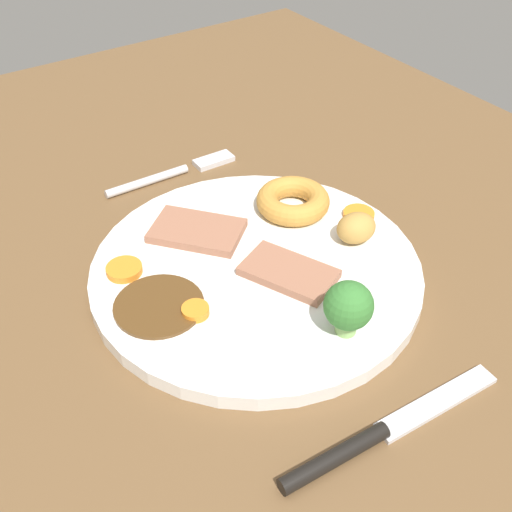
{
  "coord_description": "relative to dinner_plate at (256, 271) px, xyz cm",
  "views": [
    {
      "loc": [
        31.37,
        -26.76,
        41.06
      ],
      "look_at": [
        -3.55,
        -2.94,
        6.0
      ],
      "focal_mm": 44.24,
      "sensor_mm": 36.0,
      "label": 1
    }
  ],
  "objects": [
    {
      "name": "meat_slice_under",
      "position": [
        -6.75,
        -2.06,
        1.1
      ],
      "size": [
        9.74,
        9.34,
        0.8
      ],
      "primitive_type": "cube",
      "rotation": [
        0.0,
        0.0,
        0.69
      ],
      "color": "#9E664C",
      "rests_on": "dinner_plate"
    },
    {
      "name": "dinner_plate",
      "position": [
        0.0,
        0.0,
        0.0
      ],
      "size": [
        29.21,
        29.21,
        1.4
      ],
      "primitive_type": "cylinder",
      "color": "white",
      "rests_on": "dining_table"
    },
    {
      "name": "meat_slice_main",
      "position": [
        2.8,
        1.49,
        1.1
      ],
      "size": [
        9.09,
        7.38,
        0.8
      ],
      "primitive_type": "cube",
      "rotation": [
        0.0,
        0.0,
        0.42
      ],
      "color": "#9E664C",
      "rests_on": "dinner_plate"
    },
    {
      "name": "fork",
      "position": [
        -18.9,
        2.18,
        -0.31
      ],
      "size": [
        2.09,
        15.28,
        0.9
      ],
      "rotation": [
        0.0,
        0.0,
        1.55
      ],
      "color": "silver",
      "rests_on": "dining_table"
    },
    {
      "name": "dining_table",
      "position": [
        3.55,
        2.94,
        -2.5
      ],
      "size": [
        120.0,
        84.0,
        3.6
      ],
      "primitive_type": "cube",
      "color": "brown",
      "rests_on": "ground"
    },
    {
      "name": "broccoli_floret",
      "position": [
        10.57,
        1.27,
        3.35
      ],
      "size": [
        3.88,
        3.88,
        4.72
      ],
      "color": "#8CB766",
      "rests_on": "dinner_plate"
    },
    {
      "name": "carrot_coin_front",
      "position": [
        -5.6,
        -10.01,
        1.02
      ],
      "size": [
        3.14,
        3.14,
        0.65
      ],
      "primitive_type": "cylinder",
      "color": "orange",
      "rests_on": "dinner_plate"
    },
    {
      "name": "carrot_coin_side",
      "position": [
        2.31,
        -7.47,
        1.05
      ],
      "size": [
        2.26,
        2.26,
        0.69
      ],
      "primitive_type": "cylinder",
      "color": "orange",
      "rests_on": "dinner_plate"
    },
    {
      "name": "carrot_coin_back",
      "position": [
        -0.39,
        12.32,
        0.94
      ],
      "size": [
        3.03,
        3.03,
        0.47
      ],
      "primitive_type": "cylinder",
      "color": "orange",
      "rests_on": "dinner_plate"
    },
    {
      "name": "gravy_pool",
      "position": [
        -0.08,
        -9.55,
        0.85
      ],
      "size": [
        7.44,
        7.44,
        0.3
      ],
      "primitive_type": "cylinder",
      "color": "#563819",
      "rests_on": "dinner_plate"
    },
    {
      "name": "roast_potato_left",
      "position": [
        2.26,
        9.51,
        2.12
      ],
      "size": [
        3.54,
        4.14,
        2.85
      ],
      "primitive_type": "ellipsoid",
      "rotation": [
        0.0,
        0.0,
        4.57
      ],
      "color": "#BC8C42",
      "rests_on": "dinner_plate"
    },
    {
      "name": "knife",
      "position": [
        18.6,
        -2.92,
        -0.25
      ],
      "size": [
        2.48,
        18.55,
        1.2
      ],
      "rotation": [
        0.0,
        0.0,
        1.51
      ],
      "color": "black",
      "rests_on": "dining_table"
    },
    {
      "name": "yorkshire_pudding",
      "position": [
        -4.88,
        7.7,
        1.76
      ],
      "size": [
        7.18,
        7.18,
        2.12
      ],
      "primitive_type": "torus",
      "color": "#C68938",
      "rests_on": "dinner_plate"
    }
  ]
}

